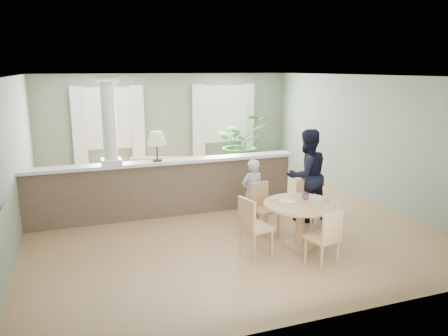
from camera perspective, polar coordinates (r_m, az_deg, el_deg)
name	(u,v)px	position (r m, az deg, el deg)	size (l,w,h in m)	color
ground	(213,213)	(8.78, -1.42, -5.96)	(8.00, 8.00, 0.00)	tan
room_shell	(202,120)	(8.95, -2.93, 6.31)	(7.02, 8.02, 2.71)	gray
pony_wall	(161,181)	(8.52, -8.18, -1.71)	(5.32, 0.38, 2.70)	brown
sofa	(174,177)	(10.03, -6.58, -1.23)	(2.75, 1.08, 0.80)	olive
houseplant	(241,143)	(12.12, 2.23, 3.32)	(1.47, 1.28, 1.64)	#316729
dining_table	(301,212)	(7.17, 10.00, -5.65)	(1.21, 1.21, 0.82)	tan
chair_far_boy	(263,205)	(7.70, 5.11, -4.90)	(0.49, 0.49, 0.89)	tan
chair_far_man	(307,201)	(8.16, 10.79, -4.25)	(0.46, 0.46, 0.84)	tan
chair_near	(326,236)	(6.51, 13.20, -8.59)	(0.49, 0.49, 0.89)	tan
chair_side	(253,224)	(6.71, 3.77, -7.35)	(0.51, 0.51, 0.94)	tan
child_person	(252,193)	(7.99, 3.70, -3.22)	(0.45, 0.30, 1.24)	#AAA9AF
man_person	(307,175)	(8.32, 10.74, -0.96)	(0.85, 0.66, 1.75)	black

